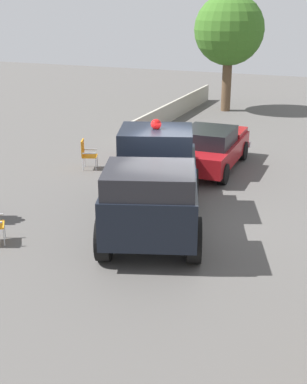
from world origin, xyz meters
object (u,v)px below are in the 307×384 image
(classic_hot_rod, at_px, (211,147))
(lawn_chair_near_truck, at_px, (128,142))
(oak_tree_left, at_px, (229,30))
(lawn_chair_by_car, at_px, (86,152))
(spectator_seated, at_px, (132,139))
(vintage_fire_truck, at_px, (154,181))

(classic_hot_rod, relative_size, lawn_chair_near_truck, 4.30)
(classic_hot_rod, distance_m, oak_tree_left, 10.78)
(lawn_chair_near_truck, distance_m, lawn_chair_by_car, 1.94)
(spectator_seated, xyz_separation_m, oak_tree_left, (-9.91, 0.93, 3.39))
(classic_hot_rod, bearing_deg, lawn_chair_near_truck, -91.34)
(vintage_fire_truck, relative_size, lawn_chair_by_car, 6.21)
(lawn_chair_near_truck, bearing_deg, lawn_chair_by_car, -23.37)
(vintage_fire_truck, height_order, oak_tree_left, oak_tree_left)
(classic_hot_rod, bearing_deg, lawn_chair_by_car, -66.62)
(lawn_chair_near_truck, bearing_deg, vintage_fire_truck, 31.06)
(vintage_fire_truck, bearing_deg, spectator_seated, -150.14)
(lawn_chair_by_car, bearing_deg, lawn_chair_near_truck, 156.63)
(lawn_chair_near_truck, bearing_deg, spectator_seated, 109.45)
(vintage_fire_truck, bearing_deg, lawn_chair_near_truck, -148.94)
(lawn_chair_near_truck, xyz_separation_m, spectator_seated, (-0.04, 0.12, 0.11))
(oak_tree_left, bearing_deg, vintage_fire_truck, 8.01)
(vintage_fire_truck, distance_m, classic_hot_rod, 5.26)
(lawn_chair_near_truck, distance_m, oak_tree_left, 10.60)
(vintage_fire_truck, xyz_separation_m, spectator_seated, (-5.36, -3.07, -0.50))
(lawn_chair_by_car, bearing_deg, spectator_seated, 153.91)
(lawn_chair_near_truck, xyz_separation_m, oak_tree_left, (-9.95, 1.05, 3.50))
(lawn_chair_by_car, xyz_separation_m, spectator_seated, (-1.83, 0.90, 0.11))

